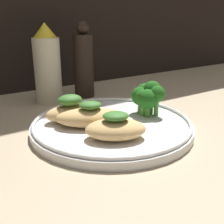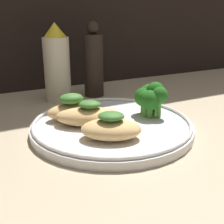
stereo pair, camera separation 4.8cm
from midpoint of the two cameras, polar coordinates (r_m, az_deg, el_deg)
ground_plane at (r=49.48cm, az=2.79°, el=-4.32°), size 180.00×180.00×1.00cm
plate at (r=48.90cm, az=2.82°, el=-2.72°), size 27.95×27.95×2.00cm
grilled_meat_front at (r=42.11cm, az=3.08°, el=-3.37°), size 10.78×9.35×4.25cm
grilled_meat_middle at (r=47.01cm, az=-1.59°, el=-0.86°), size 12.65×9.92×4.38cm
grilled_meat_back at (r=49.84cm, az=-5.44°, el=0.52°), size 9.44×5.97×4.82cm
broccoli_bunch at (r=51.97cm, az=10.31°, el=3.08°), size 5.18×6.31×6.34cm
sauce_bottle at (r=65.25cm, az=-9.06°, el=9.49°), size 5.92×5.92×17.69cm
pepper_grinder at (r=68.59cm, az=-1.74°, el=9.92°), size 4.71×4.71×17.92cm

